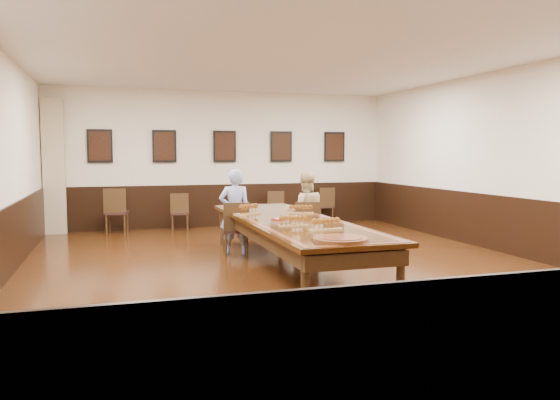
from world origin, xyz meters
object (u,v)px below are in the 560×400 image
object	(u,v)px
spare_chair_b	(180,212)
person_man	(235,212)
chair_man	(236,229)
conference_table	(290,228)
carved_platter	(340,239)
spare_chair_c	(275,208)
spare_chair_a	(117,211)
spare_chair_d	(323,205)
person_woman	(305,212)
chair_woman	(306,227)

from	to	relation	value
spare_chair_b	person_man	size ratio (longest dim) A/B	0.58
chair_man	spare_chair_b	size ratio (longest dim) A/B	1.09
conference_table	carved_platter	bearing A→B (deg)	-92.41
chair_man	spare_chair_c	distance (m)	3.79
spare_chair_a	spare_chair_c	distance (m)	3.63
spare_chair_b	spare_chair_d	world-z (taller)	spare_chair_d
spare_chair_c	conference_table	world-z (taller)	spare_chair_c
spare_chair_b	carved_platter	world-z (taller)	spare_chair_b
spare_chair_a	person_woman	world-z (taller)	person_woman
spare_chair_b	person_man	xyz separation A→B (m)	(0.57, -3.17, 0.31)
chair_woman	spare_chair_d	xyz separation A→B (m)	(1.77, 3.63, -0.01)
chair_man	person_man	world-z (taller)	person_man
spare_chair_d	conference_table	xyz separation A→B (m)	(-2.46, -4.80, 0.17)
spare_chair_b	spare_chair_c	size ratio (longest dim) A/B	1.01
chair_woman	person_woman	bearing A→B (deg)	-90.00
person_man	person_woman	size ratio (longest dim) A/B	1.04
spare_chair_c	carved_platter	bearing A→B (deg)	86.63
spare_chair_d	person_woman	bearing A→B (deg)	57.33
chair_man	person_woman	size ratio (longest dim) A/B	0.65
spare_chair_d	carved_platter	xyz separation A→B (m)	(-2.54, -6.93, 0.33)
spare_chair_b	spare_chair_d	size ratio (longest dim) A/B	0.95
conference_table	carved_platter	size ratio (longest dim) A/B	7.27
chair_woman	person_man	distance (m)	1.28
spare_chair_b	spare_chair_d	xyz separation A→B (m)	(3.58, 0.28, 0.02)
conference_table	chair_woman	bearing A→B (deg)	59.51
spare_chair_c	conference_table	bearing A→B (deg)	83.11
spare_chair_d	spare_chair_a	bearing A→B (deg)	-2.43
person_man	conference_table	world-z (taller)	person_man
spare_chair_b	conference_table	xyz separation A→B (m)	(1.12, -4.51, 0.19)
spare_chair_d	carved_platter	size ratio (longest dim) A/B	1.30
spare_chair_d	conference_table	bearing A→B (deg)	56.54
chair_man	spare_chair_a	size ratio (longest dim) A/B	0.94
chair_man	spare_chair_b	world-z (taller)	chair_man
spare_chair_a	spare_chair_c	xyz separation A→B (m)	(3.62, 0.17, -0.07)
carved_platter	conference_table	bearing A→B (deg)	87.59
chair_man	person_man	distance (m)	0.29
spare_chair_a	person_woman	bearing A→B (deg)	144.50
spare_chair_d	person_man	size ratio (longest dim) A/B	0.60
spare_chair_a	spare_chair_b	bearing A→B (deg)	-168.11
person_man	person_woman	xyz separation A→B (m)	(1.26, -0.09, -0.03)
chair_woman	spare_chair_b	distance (m)	3.81
spare_chair_d	carved_platter	world-z (taller)	spare_chair_d
chair_man	chair_woman	world-z (taller)	chair_man
chair_woman	person_man	world-z (taller)	person_man
chair_man	spare_chair_a	xyz separation A→B (m)	(-1.92, 3.21, 0.03)
spare_chair_d	conference_table	distance (m)	5.39
spare_chair_a	conference_table	world-z (taller)	spare_chair_a
chair_man	chair_woman	distance (m)	1.25
chair_man	spare_chair_c	size ratio (longest dim) A/B	1.09
spare_chair_a	person_man	size ratio (longest dim) A/B	0.67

